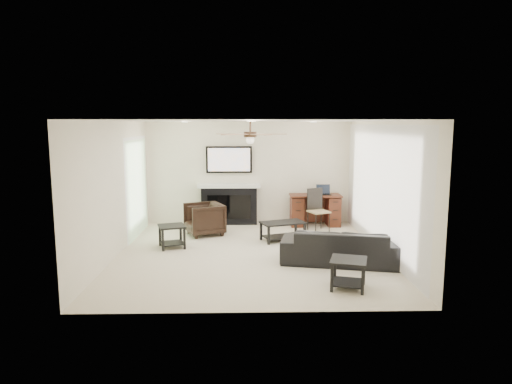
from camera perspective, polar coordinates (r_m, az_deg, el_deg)
The scene contains 10 objects.
room_shell at distance 8.53m, azimuth 0.53°, elevation 3.41°, with size 5.50×5.54×2.52m.
sofa at distance 8.24m, azimuth 10.58°, elevation -6.69°, with size 2.08×0.81×0.61m, color black.
armchair at distance 10.18m, azimuth -6.49°, elevation -3.38°, with size 0.76×0.78×0.71m, color black.
coffee_table at distance 9.67m, azimuth 3.35°, elevation -4.91°, with size 0.90×0.50×0.40m, color black.
end_table_near at distance 7.06m, azimuth 11.46°, elevation -9.99°, with size 0.52×0.52×0.45m, color black.
end_table_left at distance 9.26m, azimuth -10.46°, elevation -5.49°, with size 0.50×0.50×0.45m, color black.
fireplace_unit at distance 11.11m, azimuth -3.38°, elevation 0.80°, with size 1.52×0.34×1.91m, color black.
desk at distance 11.11m, azimuth 7.39°, elevation -2.26°, with size 1.22×0.56×0.76m, color #3A210E.
desk_chair at distance 10.56m, azimuth 7.85°, elevation -2.26°, with size 0.42×0.44×0.97m, color black.
laptop at distance 11.04m, azimuth 8.48°, elevation 0.26°, with size 0.33×0.24×0.23m, color black.
Camera 1 is at (-0.10, -8.42, 2.45)m, focal length 32.00 mm.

